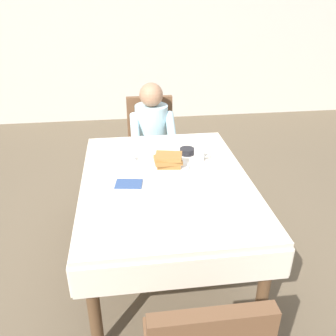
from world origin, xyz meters
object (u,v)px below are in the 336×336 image
bowl_butter (187,151)px  knife_right_of_plate (196,167)px  chair_diner (151,139)px  breakfast_stack (168,160)px  cup_coffee (200,155)px  spoon_near_edge (169,193)px  diner_person (152,132)px  dining_table_main (166,189)px  syrup_pitcher (132,156)px  plate_breakfast (169,167)px  fork_left_of_plate (142,170)px

bowl_butter → knife_right_of_plate: (0.03, -0.23, -0.02)m
chair_diner → knife_right_of_plate: (0.23, -1.04, 0.21)m
knife_right_of_plate → breakfast_stack: bearing=84.8°
cup_coffee → spoon_near_edge: cup_coffee is taller
diner_person → dining_table_main: bearing=90.0°
syrup_pitcher → spoon_near_edge: size_ratio=0.53×
chair_diner → plate_breakfast: 1.05m
chair_diner → plate_breakfast: chair_diner is taller
syrup_pitcher → dining_table_main: bearing=-53.2°
cup_coffee → knife_right_of_plate: 0.12m
dining_table_main → breakfast_stack: 0.21m
fork_left_of_plate → dining_table_main: bearing=-133.8°
fork_left_of_plate → knife_right_of_plate: same height
dining_table_main → plate_breakfast: size_ratio=5.44×
plate_breakfast → knife_right_of_plate: bearing=-6.0°
chair_diner → bowl_butter: (0.21, -0.82, 0.23)m
chair_diner → bowl_butter: 0.88m
cup_coffee → bowl_butter: size_ratio=1.03×
chair_diner → breakfast_stack: (0.04, -1.03, 0.27)m
bowl_butter → fork_left_of_plate: bearing=-147.3°
chair_diner → plate_breakfast: size_ratio=3.32×
diner_person → plate_breakfast: bearing=92.8°
diner_person → fork_left_of_plate: (-0.15, -0.89, 0.07)m
syrup_pitcher → knife_right_of_plate: size_ratio=0.40×
diner_person → plate_breakfast: diner_person is taller
syrup_pitcher → fork_left_of_plate: 0.17m
breakfast_stack → bowl_butter: size_ratio=1.86×
plate_breakfast → diner_person: bearing=92.8°
diner_person → spoon_near_edge: size_ratio=7.47×
breakfast_stack → syrup_pitcher: size_ratio=2.56×
diner_person → cup_coffee: (0.28, -0.78, 0.11)m
diner_person → syrup_pitcher: size_ratio=14.00×
plate_breakfast → cup_coffee: 0.25m
plate_breakfast → fork_left_of_plate: (-0.19, -0.02, -0.01)m
cup_coffee → syrup_pitcher: cup_coffee is taller
fork_left_of_plate → plate_breakfast: bearing=-87.5°
chair_diner → plate_breakfast: bearing=92.4°
syrup_pitcher → spoon_near_edge: (0.21, -0.48, -0.04)m
bowl_butter → syrup_pitcher: bearing=-170.7°
diner_person → fork_left_of_plate: bearing=80.6°
dining_table_main → bowl_butter: (0.21, 0.35, 0.11)m
syrup_pitcher → fork_left_of_plate: syrup_pitcher is taller
dining_table_main → chair_diner: chair_diner is taller
syrup_pitcher → fork_left_of_plate: bearing=-67.9°
breakfast_stack → bowl_butter: bearing=51.2°
chair_diner → bowl_butter: bearing=104.1°
dining_table_main → knife_right_of_plate: size_ratio=7.62×
bowl_butter → spoon_near_edge: bearing=-110.7°
chair_diner → breakfast_stack: chair_diner is taller
fork_left_of_plate → diner_person: bearing=-12.9°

